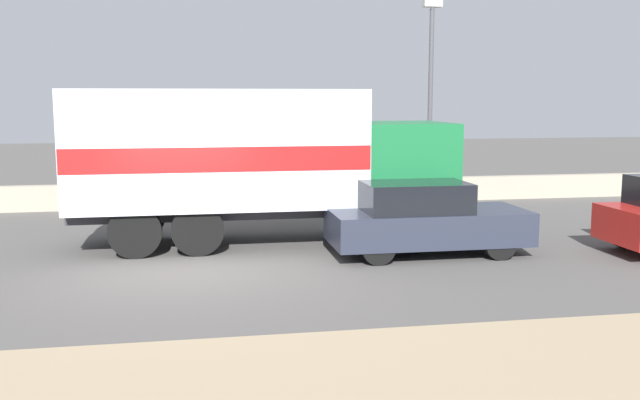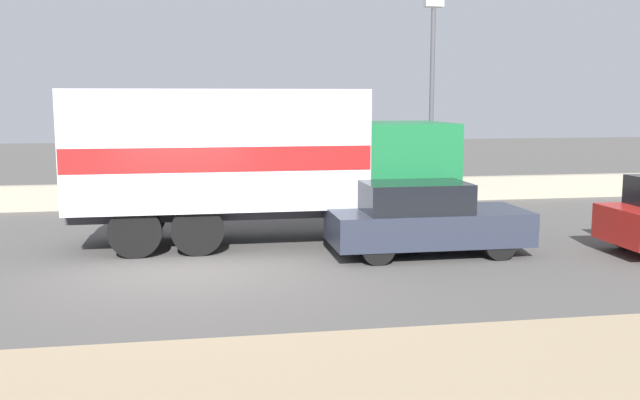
% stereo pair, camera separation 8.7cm
% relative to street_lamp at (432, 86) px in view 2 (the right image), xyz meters
% --- Properties ---
extents(ground_plane, '(80.00, 80.00, 0.00)m').
position_rel_street_lamp_xyz_m(ground_plane, '(-7.41, -7.35, -3.60)').
color(ground_plane, '#514F4C').
extents(stone_wall_backdrop, '(60.00, 0.35, 0.74)m').
position_rel_street_lamp_xyz_m(stone_wall_backdrop, '(-7.41, 0.48, -3.23)').
color(stone_wall_backdrop, '#A39984').
rests_on(stone_wall_backdrop, ground_plane).
extents(street_lamp, '(0.56, 0.28, 6.13)m').
position_rel_street_lamp_xyz_m(street_lamp, '(0.00, 0.00, 0.00)').
color(street_lamp, '#4C4C51').
rests_on(street_lamp, ground_plane).
extents(box_truck, '(8.37, 2.52, 3.42)m').
position_rel_street_lamp_xyz_m(box_truck, '(-5.89, -5.22, -1.66)').
color(box_truck, '#196B38').
rests_on(box_truck, ground_plane).
extents(car_hatchback, '(4.09, 1.80, 1.54)m').
position_rel_street_lamp_xyz_m(car_hatchback, '(-2.47, -6.96, -2.84)').
color(car_hatchback, '#282D3D').
rests_on(car_hatchback, ground_plane).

